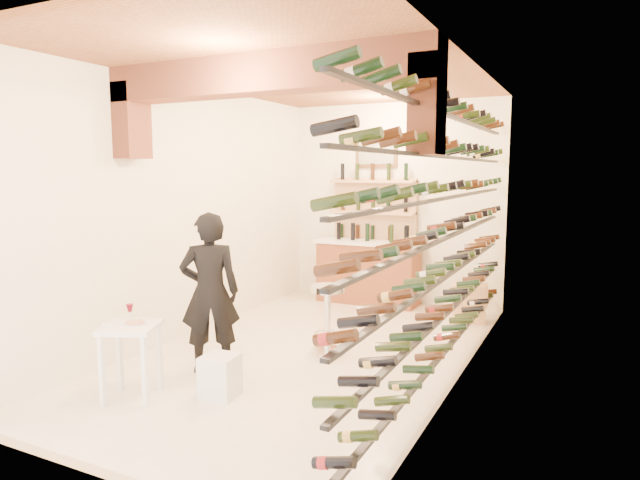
{
  "coord_description": "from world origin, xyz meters",
  "views": [
    {
      "loc": [
        2.9,
        -5.55,
        2.11
      ],
      "look_at": [
        0.0,
        0.3,
        1.3
      ],
      "focal_mm": 31.06,
      "sensor_mm": 36.0,
      "label": 1
    }
  ],
  "objects_px": {
    "wine_rack": "(442,227)",
    "chrome_barstool": "(328,314)",
    "white_stool": "(220,376)",
    "crate_lower": "(469,313)",
    "person": "(210,292)",
    "back_counter": "(368,270)",
    "tasting_table": "(131,338)"
  },
  "relations": [
    {
      "from": "person",
      "to": "crate_lower",
      "type": "xyz_separation_m",
      "value": [
        2.06,
        3.17,
        -0.72
      ]
    },
    {
      "from": "back_counter",
      "to": "crate_lower",
      "type": "bearing_deg",
      "value": -14.77
    },
    {
      "from": "person",
      "to": "chrome_barstool",
      "type": "bearing_deg",
      "value": -165.52
    },
    {
      "from": "back_counter",
      "to": "tasting_table",
      "type": "height_order",
      "value": "back_counter"
    },
    {
      "from": "person",
      "to": "tasting_table",
      "type": "bearing_deg",
      "value": 39.73
    },
    {
      "from": "back_counter",
      "to": "white_stool",
      "type": "distance_m",
      "value": 4.15
    },
    {
      "from": "person",
      "to": "crate_lower",
      "type": "bearing_deg",
      "value": -160.09
    },
    {
      "from": "back_counter",
      "to": "crate_lower",
      "type": "xyz_separation_m",
      "value": [
        1.7,
        -0.45,
        -0.4
      ]
    },
    {
      "from": "wine_rack",
      "to": "white_stool",
      "type": "distance_m",
      "value": 2.63
    },
    {
      "from": "wine_rack",
      "to": "white_stool",
      "type": "relative_size",
      "value": 14.35
    },
    {
      "from": "back_counter",
      "to": "person",
      "type": "height_order",
      "value": "person"
    },
    {
      "from": "back_counter",
      "to": "chrome_barstool",
      "type": "xyz_separation_m",
      "value": [
        0.49,
        -2.54,
        -0.07
      ]
    },
    {
      "from": "chrome_barstool",
      "to": "white_stool",
      "type": "bearing_deg",
      "value": -102.73
    },
    {
      "from": "white_stool",
      "to": "crate_lower",
      "type": "height_order",
      "value": "white_stool"
    },
    {
      "from": "back_counter",
      "to": "tasting_table",
      "type": "distance_m",
      "value": 4.56
    },
    {
      "from": "white_stool",
      "to": "crate_lower",
      "type": "bearing_deg",
      "value": 66.96
    },
    {
      "from": "wine_rack",
      "to": "back_counter",
      "type": "relative_size",
      "value": 3.35
    },
    {
      "from": "white_stool",
      "to": "chrome_barstool",
      "type": "relative_size",
      "value": 0.5
    },
    {
      "from": "back_counter",
      "to": "person",
      "type": "bearing_deg",
      "value": -95.75
    },
    {
      "from": "white_stool",
      "to": "person",
      "type": "distance_m",
      "value": 0.97
    },
    {
      "from": "back_counter",
      "to": "tasting_table",
      "type": "xyz_separation_m",
      "value": [
        -0.58,
        -4.53,
        0.05
      ]
    },
    {
      "from": "back_counter",
      "to": "wine_rack",
      "type": "bearing_deg",
      "value": -55.34
    },
    {
      "from": "back_counter",
      "to": "crate_lower",
      "type": "height_order",
      "value": "back_counter"
    },
    {
      "from": "white_stool",
      "to": "crate_lower",
      "type": "relative_size",
      "value": 0.92
    },
    {
      "from": "wine_rack",
      "to": "chrome_barstool",
      "type": "bearing_deg",
      "value": 175.31
    },
    {
      "from": "back_counter",
      "to": "tasting_table",
      "type": "bearing_deg",
      "value": -97.29
    },
    {
      "from": "wine_rack",
      "to": "crate_lower",
      "type": "height_order",
      "value": "wine_rack"
    },
    {
      "from": "tasting_table",
      "to": "chrome_barstool",
      "type": "relative_size",
      "value": 1.07
    },
    {
      "from": "crate_lower",
      "to": "white_stool",
      "type": "bearing_deg",
      "value": -113.04
    },
    {
      "from": "wine_rack",
      "to": "back_counter",
      "type": "xyz_separation_m",
      "value": [
        -1.83,
        2.65,
        -1.02
      ]
    },
    {
      "from": "wine_rack",
      "to": "person",
      "type": "bearing_deg",
      "value": -156.23
    },
    {
      "from": "wine_rack",
      "to": "tasting_table",
      "type": "xyz_separation_m",
      "value": [
        -2.41,
        -1.88,
        -0.97
      ]
    }
  ]
}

